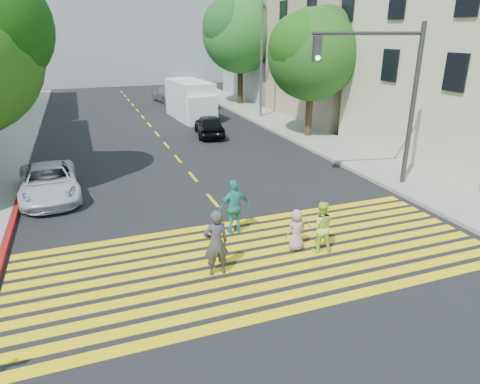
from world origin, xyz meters
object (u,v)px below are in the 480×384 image
pedestrian_child (296,230)px  dark_car_near (209,125)px  dark_car_parked (203,98)px  white_van (191,101)px  traffic_signal (387,85)px  pedestrian_extra (234,207)px  tree_right_far (241,30)px  white_sedan (49,182)px  pedestrian_man (216,243)px  tree_right_near (313,50)px  pedestrian_woman (321,227)px  silver_car (169,94)px

pedestrian_child → dark_car_near: bearing=-102.9°
dark_car_parked → white_van: white_van is taller
pedestrian_child → traffic_signal: size_ratio=0.20×
pedestrian_child → pedestrian_extra: (-1.32, 1.67, 0.26)m
pedestrian_child → dark_car_parked: 26.16m
pedestrian_extra → white_van: 19.24m
tree_right_far → dark_car_parked: tree_right_far is taller
tree_right_far → white_sedan: (-14.68, -18.26, -5.52)m
pedestrian_man → pedestrian_extra: (1.28, 2.16, -0.02)m
tree_right_far → dark_car_near: size_ratio=2.33×
dark_car_parked → white_van: (-2.31, -5.19, 0.59)m
white_sedan → traffic_signal: traffic_signal is taller
tree_right_far → white_sedan: bearing=-128.8°
tree_right_far → pedestrian_man: bearing=-111.8°
white_sedan → dark_car_parked: (11.37, 18.72, 0.07)m
pedestrian_child → white_sedan: size_ratio=0.28×
tree_right_near → pedestrian_man: 16.84m
pedestrian_woman → white_van: bearing=-75.4°
pedestrian_man → dark_car_parked: bearing=-105.9°
traffic_signal → tree_right_near: bearing=90.2°
silver_car → pedestrian_woman: bearing=77.9°
silver_car → pedestrian_man: bearing=71.8°
tree_right_far → silver_car: (-5.56, 3.76, -5.43)m
pedestrian_woman → pedestrian_child: (-0.61, 0.31, -0.15)m
tree_right_near → pedestrian_man: (-9.91, -12.97, -4.14)m
tree_right_far → dark_car_parked: bearing=172.0°
pedestrian_extra → white_van: size_ratio=0.30×
pedestrian_woman → silver_car: (1.56, 29.40, -0.05)m
pedestrian_man → traffic_signal: 9.76m
pedestrian_child → silver_car: (2.17, 29.08, 0.09)m
traffic_signal → white_sedan: bearing=176.2°
tree_right_far → pedestrian_extra: (-9.05, -23.66, -5.26)m
tree_right_near → pedestrian_child: 15.13m
pedestrian_woman → dark_car_parked: pedestrian_woman is taller
traffic_signal → pedestrian_man: bearing=-141.8°
silver_car → dark_car_parked: bearing=115.3°
pedestrian_extra → white_sedan: bearing=-47.8°
white_van → tree_right_near: bearing=-61.1°
pedestrian_woman → white_sedan: (-7.56, 7.38, -0.14)m
pedestrian_man → pedestrian_woman: bearing=-177.8°
pedestrian_extra → silver_car: (3.49, 27.42, -0.17)m
pedestrian_man → dark_car_parked: 27.20m
pedestrian_child → pedestrian_extra: size_ratio=0.71×
white_sedan → dark_car_parked: bearing=54.9°
silver_car → traffic_signal: bearing=88.7°
white_sedan → dark_car_near: (8.73, 7.87, 0.04)m
pedestrian_man → white_van: white_van is taller
silver_car → dark_car_near: bearing=79.4°
tree_right_far → silver_car: tree_right_far is taller
dark_car_near → silver_car: 14.16m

